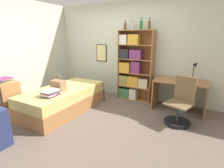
% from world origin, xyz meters
% --- Properties ---
extents(ground_plane, '(14.00, 14.00, 0.00)m').
position_xyz_m(ground_plane, '(0.00, 0.00, 0.00)').
color(ground_plane, '#66564C').
extents(wall_back, '(10.00, 0.09, 2.60)m').
position_xyz_m(wall_back, '(-0.00, 1.70, 1.30)').
color(wall_back, beige).
rests_on(wall_back, ground_plane).
extents(wall_left, '(0.06, 10.00, 2.60)m').
position_xyz_m(wall_left, '(-2.19, 0.00, 1.30)').
color(wall_left, beige).
rests_on(wall_left, ground_plane).
extents(bed, '(0.99, 2.03, 0.53)m').
position_xyz_m(bed, '(-0.78, 0.02, 0.26)').
color(bed, '#A36B3D').
rests_on(bed, ground_plane).
extents(handbag, '(0.31, 0.19, 0.38)m').
position_xyz_m(handbag, '(-0.73, -0.17, 0.66)').
color(handbag, '#93704C').
rests_on(handbag, bed).
extents(book_stack_on_bed, '(0.34, 0.38, 0.12)m').
position_xyz_m(book_stack_on_bed, '(-0.64, -0.49, 0.60)').
color(book_stack_on_bed, '#334C84').
rests_on(book_stack_on_bed, bed).
extents(dresser, '(0.54, 0.43, 0.78)m').
position_xyz_m(dresser, '(-1.61, -0.85, 0.39)').
color(dresser, '#A36B3D').
rests_on(dresser, ground_plane).
extents(magazine_pile_on_dresser, '(0.34, 0.38, 0.08)m').
position_xyz_m(magazine_pile_on_dresser, '(-1.62, -0.85, 0.82)').
color(magazine_pile_on_dresser, gold).
rests_on(magazine_pile_on_dresser, dresser).
extents(bookcase, '(0.92, 0.31, 1.84)m').
position_xyz_m(bookcase, '(0.31, 1.49, 0.86)').
color(bookcase, '#A36B3D').
rests_on(bookcase, ground_plane).
extents(bottle_green, '(0.06, 0.06, 0.25)m').
position_xyz_m(bottle_green, '(0.07, 1.50, 1.94)').
color(bottle_green, brown).
rests_on(bottle_green, bookcase).
extents(bottle_brown, '(0.07, 0.07, 0.22)m').
position_xyz_m(bottle_brown, '(0.28, 1.50, 1.93)').
color(bottle_brown, '#B7BCC1').
rests_on(bottle_brown, bookcase).
extents(bottle_clear, '(0.07, 0.07, 0.29)m').
position_xyz_m(bottle_clear, '(0.51, 1.49, 1.95)').
color(bottle_clear, '#1E6B2D').
rests_on(bottle_clear, bookcase).
extents(bottle_blue, '(0.07, 0.07, 0.27)m').
position_xyz_m(bottle_blue, '(0.71, 1.49, 1.95)').
color(bottle_blue, brown).
rests_on(bottle_blue, bookcase).
extents(desk, '(1.17, 0.64, 0.71)m').
position_xyz_m(desk, '(1.58, 1.33, 0.50)').
color(desk, '#A36B3D').
rests_on(desk, ground_plane).
extents(desk_lamp, '(0.16, 0.12, 0.46)m').
position_xyz_m(desk_lamp, '(1.83, 1.44, 1.02)').
color(desk_lamp, black).
rests_on(desk_lamp, desk).
extents(desk_chair, '(0.58, 0.58, 0.94)m').
position_xyz_m(desk_chair, '(1.69, 0.64, 0.29)').
color(desk_chair, black).
rests_on(desk_chair, ground_plane).
extents(waste_bin, '(0.20, 0.20, 0.27)m').
position_xyz_m(waste_bin, '(1.67, 1.26, 0.14)').
color(waste_bin, slate).
rests_on(waste_bin, ground_plane).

